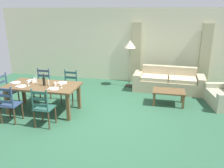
# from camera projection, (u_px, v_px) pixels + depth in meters

# --- Properties ---
(ground_plane) EXTENTS (9.60, 9.60, 0.02)m
(ground_plane) POSITION_uv_depth(u_px,v_px,m) (98.00, 116.00, 5.97)
(ground_plane) COLOR #2A563C
(wall_far) EXTENTS (9.60, 0.16, 2.70)m
(wall_far) POSITION_uv_depth(u_px,v_px,m) (122.00, 45.00, 8.62)
(wall_far) COLOR beige
(wall_far) RESTS_ON ground_plane
(curtain_panel_left) EXTENTS (0.35, 0.08, 2.20)m
(curtain_panel_left) POSITION_uv_depth(u_px,v_px,m) (136.00, 53.00, 8.45)
(curtain_panel_left) COLOR tan
(curtain_panel_left) RESTS_ON ground_plane
(curtain_panel_right) EXTENTS (0.35, 0.08, 2.20)m
(curtain_panel_right) POSITION_uv_depth(u_px,v_px,m) (205.00, 56.00, 7.96)
(curtain_panel_right) COLOR tan
(curtain_panel_right) RESTS_ON ground_plane
(dining_table) EXTENTS (1.90, 0.96, 0.75)m
(dining_table) POSITION_uv_depth(u_px,v_px,m) (43.00, 88.00, 6.03)
(dining_table) COLOR brown
(dining_table) RESTS_ON ground_plane
(dining_chair_near_left) EXTENTS (0.43, 0.42, 0.96)m
(dining_chair_near_left) POSITION_uv_depth(u_px,v_px,m) (9.00, 104.00, 5.47)
(dining_chair_near_left) COLOR navy
(dining_chair_near_left) RESTS_ON ground_plane
(dining_chair_near_right) EXTENTS (0.42, 0.40, 0.96)m
(dining_chair_near_right) POSITION_uv_depth(u_px,v_px,m) (43.00, 108.00, 5.27)
(dining_chair_near_right) COLOR #265248
(dining_chair_near_right) RESTS_ON ground_plane
(dining_chair_far_left) EXTENTS (0.42, 0.40, 0.96)m
(dining_chair_far_left) POSITION_uv_depth(u_px,v_px,m) (42.00, 85.00, 6.88)
(dining_chair_far_left) COLOR #2F4159
(dining_chair_far_left) RESTS_ON ground_plane
(dining_chair_far_right) EXTENTS (0.44, 0.42, 0.96)m
(dining_chair_far_right) POSITION_uv_depth(u_px,v_px,m) (70.00, 87.00, 6.69)
(dining_chair_far_right) COLOR #22504F
(dining_chair_far_right) RESTS_ON ground_plane
(dining_chair_head_west) EXTENTS (0.42, 0.44, 0.96)m
(dining_chair_head_west) POSITION_uv_depth(u_px,v_px,m) (7.00, 91.00, 6.35)
(dining_chair_head_west) COLOR #2F455B
(dining_chair_head_west) RESTS_ON ground_plane
(dinner_plate_near_left) EXTENTS (0.24, 0.24, 0.02)m
(dinner_plate_near_left) POSITION_uv_depth(u_px,v_px,m) (22.00, 86.00, 5.86)
(dinner_plate_near_left) COLOR white
(dinner_plate_near_left) RESTS_ON dining_table
(fork_near_left) EXTENTS (0.03, 0.17, 0.01)m
(fork_near_left) POSITION_uv_depth(u_px,v_px,m) (16.00, 86.00, 5.90)
(fork_near_left) COLOR silver
(fork_near_left) RESTS_ON dining_table
(dinner_plate_near_right) EXTENTS (0.24, 0.24, 0.02)m
(dinner_plate_near_right) POSITION_uv_depth(u_px,v_px,m) (54.00, 89.00, 5.68)
(dinner_plate_near_right) COLOR white
(dinner_plate_near_right) RESTS_ON dining_table
(fork_near_right) EXTENTS (0.03, 0.17, 0.01)m
(fork_near_right) POSITION_uv_depth(u_px,v_px,m) (49.00, 89.00, 5.71)
(fork_near_right) COLOR silver
(fork_near_right) RESTS_ON dining_table
(dinner_plate_far_left) EXTENTS (0.24, 0.24, 0.02)m
(dinner_plate_far_left) POSITION_uv_depth(u_px,v_px,m) (32.00, 81.00, 6.33)
(dinner_plate_far_left) COLOR white
(dinner_plate_far_left) RESTS_ON dining_table
(fork_far_left) EXTENTS (0.02, 0.17, 0.01)m
(fork_far_left) POSITION_uv_depth(u_px,v_px,m) (27.00, 80.00, 6.36)
(fork_far_left) COLOR silver
(fork_far_left) RESTS_ON dining_table
(dinner_plate_far_right) EXTENTS (0.24, 0.24, 0.02)m
(dinner_plate_far_right) POSITION_uv_depth(u_px,v_px,m) (63.00, 83.00, 6.14)
(dinner_plate_far_right) COLOR white
(dinner_plate_far_right) RESTS_ON dining_table
(fork_far_right) EXTENTS (0.03, 0.17, 0.01)m
(fork_far_right) POSITION_uv_depth(u_px,v_px,m) (57.00, 83.00, 6.18)
(fork_far_right) COLOR silver
(fork_far_right) RESTS_ON dining_table
(dinner_plate_head_west) EXTENTS (0.24, 0.24, 0.02)m
(dinner_plate_head_west) POSITION_uv_depth(u_px,v_px,m) (16.00, 83.00, 6.16)
(dinner_plate_head_west) COLOR white
(dinner_plate_head_west) RESTS_ON dining_table
(fork_head_west) EXTENTS (0.03, 0.17, 0.01)m
(fork_head_west) POSITION_uv_depth(u_px,v_px,m) (11.00, 82.00, 6.20)
(fork_head_west) COLOR silver
(fork_head_west) RESTS_ON dining_table
(wine_bottle) EXTENTS (0.07, 0.07, 0.32)m
(wine_bottle) POSITION_uv_depth(u_px,v_px,m) (44.00, 81.00, 5.92)
(wine_bottle) COLOR black
(wine_bottle) RESTS_ON dining_table
(wine_glass_near_left) EXTENTS (0.06, 0.06, 0.16)m
(wine_glass_near_left) POSITION_uv_depth(u_px,v_px,m) (28.00, 82.00, 5.90)
(wine_glass_near_left) COLOR white
(wine_glass_near_left) RESTS_ON dining_table
(wine_glass_near_right) EXTENTS (0.06, 0.06, 0.16)m
(wine_glass_near_right) POSITION_uv_depth(u_px,v_px,m) (61.00, 84.00, 5.73)
(wine_glass_near_right) COLOR white
(wine_glass_near_right) RESTS_ON dining_table
(wine_glass_far_left) EXTENTS (0.06, 0.06, 0.16)m
(wine_glass_far_left) POSITION_uv_depth(u_px,v_px,m) (34.00, 78.00, 6.17)
(wine_glass_far_left) COLOR white
(wine_glass_far_left) RESTS_ON dining_table
(coffee_cup_primary) EXTENTS (0.07, 0.07, 0.09)m
(coffee_cup_primary) POSITION_uv_depth(u_px,v_px,m) (55.00, 84.00, 5.95)
(coffee_cup_primary) COLOR beige
(coffee_cup_primary) RESTS_ON dining_table
(coffee_cup_secondary) EXTENTS (0.07, 0.07, 0.09)m
(coffee_cup_secondary) POSITION_uv_depth(u_px,v_px,m) (33.00, 81.00, 6.15)
(coffee_cup_secondary) COLOR beige
(coffee_cup_secondary) RESTS_ON dining_table
(candle_tall) EXTENTS (0.05, 0.05, 0.25)m
(candle_tall) POSITION_uv_depth(u_px,v_px,m) (36.00, 82.00, 6.04)
(candle_tall) COLOR #998C66
(candle_tall) RESTS_ON dining_table
(candle_short) EXTENTS (0.05, 0.05, 0.17)m
(candle_short) POSITION_uv_depth(u_px,v_px,m) (49.00, 84.00, 5.91)
(candle_short) COLOR #998C66
(candle_short) RESTS_ON dining_table
(couch) EXTENTS (2.31, 0.89, 0.80)m
(couch) POSITION_uv_depth(u_px,v_px,m) (168.00, 82.00, 7.73)
(couch) COLOR tan
(couch) RESTS_ON ground_plane
(coffee_table) EXTENTS (0.90, 0.56, 0.42)m
(coffee_table) POSITION_uv_depth(u_px,v_px,m) (169.00, 93.00, 6.58)
(coffee_table) COLOR brown
(coffee_table) RESTS_ON ground_plane
(standing_lamp) EXTENTS (0.40, 0.40, 1.64)m
(standing_lamp) POSITION_uv_depth(u_px,v_px,m) (130.00, 47.00, 7.83)
(standing_lamp) COLOR #332D28
(standing_lamp) RESTS_ON ground_plane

